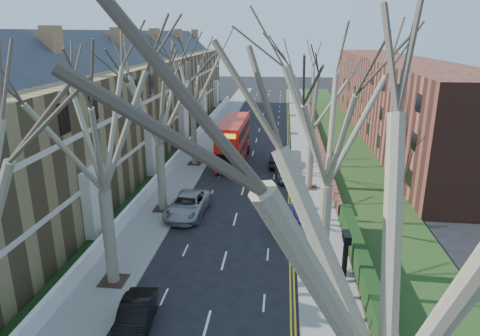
# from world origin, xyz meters

# --- Properties ---
(pavement_left) EXTENTS (3.00, 102.00, 0.12)m
(pavement_left) POSITION_xyz_m (-6.00, 39.00, 0.06)
(pavement_left) COLOR slate
(pavement_left) RESTS_ON ground
(pavement_right) EXTENTS (3.00, 102.00, 0.12)m
(pavement_right) POSITION_xyz_m (6.00, 39.00, 0.06)
(pavement_right) COLOR slate
(pavement_right) RESTS_ON ground
(terrace_left) EXTENTS (9.70, 78.00, 13.60)m
(terrace_left) POSITION_xyz_m (-13.65, 31.00, 5.53)
(terrace_left) COLOR olive
(terrace_left) RESTS_ON ground
(flats_right) EXTENTS (13.97, 54.00, 10.00)m
(flats_right) POSITION_xyz_m (17.46, 43.00, 4.98)
(flats_right) COLOR brown
(flats_right) RESTS_ON ground
(wall_hedge_right) EXTENTS (0.70, 24.00, 1.80)m
(wall_hedge_right) POSITION_xyz_m (7.70, 2.00, 1.12)
(wall_hedge_right) COLOR #502E22
(wall_hedge_right) RESTS_ON ground
(front_wall_left) EXTENTS (0.30, 78.00, 1.00)m
(front_wall_left) POSITION_xyz_m (-7.65, 31.00, 0.62)
(front_wall_left) COLOR white
(front_wall_left) RESTS_ON ground
(grass_verge_right) EXTENTS (6.00, 102.00, 0.06)m
(grass_verge_right) POSITION_xyz_m (10.50, 39.00, 0.15)
(grass_verge_right) COLOR #1F3D16
(grass_verge_right) RESTS_ON ground
(tree_left_mid) EXTENTS (10.50, 10.50, 14.71)m
(tree_left_mid) POSITION_xyz_m (-5.70, 6.00, 9.56)
(tree_left_mid) COLOR #6D664E
(tree_left_mid) RESTS_ON ground
(tree_left_far) EXTENTS (10.15, 10.15, 14.22)m
(tree_left_far) POSITION_xyz_m (-5.70, 16.00, 9.24)
(tree_left_far) COLOR #6D664E
(tree_left_far) RESTS_ON ground
(tree_left_dist) EXTENTS (10.50, 10.50, 14.71)m
(tree_left_dist) POSITION_xyz_m (-5.70, 28.00, 9.56)
(tree_left_dist) COLOR #6D664E
(tree_left_dist) RESTS_ON ground
(tree_right_near) EXTENTS (10.85, 10.85, 15.20)m
(tree_right_near) POSITION_xyz_m (5.70, -6.00, 9.86)
(tree_right_near) COLOR #6D664E
(tree_right_near) RESTS_ON ground
(tree_right_mid) EXTENTS (10.50, 10.50, 14.71)m
(tree_right_mid) POSITION_xyz_m (5.70, 8.00, 9.56)
(tree_right_mid) COLOR #6D664E
(tree_right_mid) RESTS_ON ground
(tree_right_far) EXTENTS (10.15, 10.15, 14.22)m
(tree_right_far) POSITION_xyz_m (5.70, 22.00, 9.24)
(tree_right_far) COLOR #6D664E
(tree_right_far) RESTS_ON ground
(double_decker_bus) EXTENTS (2.84, 10.44, 4.37)m
(double_decker_bus) POSITION_xyz_m (-1.83, 29.52, 2.14)
(double_decker_bus) COLOR red
(double_decker_bus) RESTS_ON ground
(car_left_mid) EXTENTS (1.80, 4.18, 1.34)m
(car_left_mid) POSITION_xyz_m (-3.20, 2.38, 0.67)
(car_left_mid) COLOR black
(car_left_mid) RESTS_ON ground
(car_left_far) EXTENTS (2.93, 5.73, 1.55)m
(car_left_far) POSITION_xyz_m (-3.63, 15.47, 0.78)
(car_left_far) COLOR gray
(car_left_far) RESTS_ON ground
(car_right_near) EXTENTS (2.06, 4.70, 1.34)m
(car_right_near) POSITION_xyz_m (3.70, 14.54, 0.67)
(car_right_near) COLOR navy
(car_right_near) RESTS_ON ground
(car_right_mid) EXTENTS (2.32, 4.65, 1.52)m
(car_right_mid) POSITION_xyz_m (3.70, 24.39, 0.76)
(car_right_mid) COLOR gray
(car_right_mid) RESTS_ON ground
(car_right_far) EXTENTS (2.09, 4.86, 1.56)m
(car_right_far) POSITION_xyz_m (3.06, 28.67, 0.78)
(car_right_far) COLOR black
(car_right_far) RESTS_ON ground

